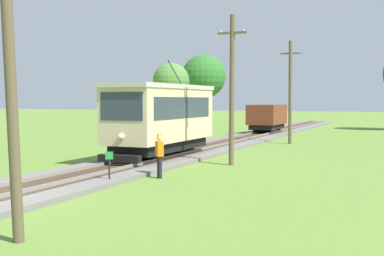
{
  "coord_description": "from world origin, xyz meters",
  "views": [
    {
      "loc": [
        11.63,
        -11.89,
        3.04
      ],
      "look_at": [
        0.25,
        15.41,
        1.46
      ],
      "focal_mm": 49.05,
      "sensor_mm": 36.0,
      "label": 1
    }
  ],
  "objects": [
    {
      "name": "tree_left_near",
      "position": [
        -8.71,
        31.93,
        4.75
      ],
      "size": [
        3.38,
        3.38,
        6.47
      ],
      "color": "#4C3823",
      "rests_on": "ground"
    },
    {
      "name": "track_worker",
      "position": [
        2.66,
        6.32,
        0.98
      ],
      "size": [
        0.43,
        0.44,
        1.78
      ],
      "rotation": [
        0.0,
        0.0,
        -2.4
      ],
      "color": "black",
      "rests_on": "ground"
    },
    {
      "name": "freight_car",
      "position": [
        0.0,
        33.24,
        1.56
      ],
      "size": [
        2.4,
        5.2,
        2.31
      ],
      "color": "brown",
      "rests_on": "rail_right"
    },
    {
      "name": "red_tram",
      "position": [
        0.0,
        11.98,
        2.19
      ],
      "size": [
        2.6,
        8.54,
        4.79
      ],
      "color": "beige",
      "rests_on": "rail_right"
    },
    {
      "name": "rail_right",
      "position": [
        0.72,
        0.0,
        0.25
      ],
      "size": [
        0.07,
        120.0,
        0.14
      ],
      "primitive_type": "cube",
      "color": "gray",
      "rests_on": "track_ballast"
    },
    {
      "name": "utility_pole_near_tram",
      "position": [
        3.94,
        11.39,
        3.59
      ],
      "size": [
        1.4,
        0.37,
        7.0
      ],
      "color": "brown",
      "rests_on": "ground"
    },
    {
      "name": "utility_pole_mid",
      "position": [
        3.94,
        24.24,
        3.65
      ],
      "size": [
        1.4,
        0.35,
        7.11
      ],
      "color": "brown",
      "rests_on": "ground"
    },
    {
      "name": "trackside_signal_marker",
      "position": [
        1.62,
        4.33,
        0.67
      ],
      "size": [
        0.21,
        0.21,
        1.18
      ],
      "color": "black",
      "rests_on": "ground"
    },
    {
      "name": "utility_pole_foreground",
      "position": [
        3.94,
        -3.3,
        4.3
      ],
      "size": [
        1.4,
        0.64,
        8.41
      ],
      "color": "brown",
      "rests_on": "ground"
    },
    {
      "name": "second_worker",
      "position": [
        -2.47,
        13.2,
        0.98
      ],
      "size": [
        0.38,
        0.45,
        1.78
      ],
      "rotation": [
        0.0,
        0.0,
        -2.71
      ],
      "color": "#38332D",
      "rests_on": "ground"
    },
    {
      "name": "tree_left_far",
      "position": [
        -10.68,
        45.2,
        5.79
      ],
      "size": [
        5.13,
        5.13,
        8.36
      ],
      "color": "#4C3823",
      "rests_on": "ground"
    }
  ]
}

